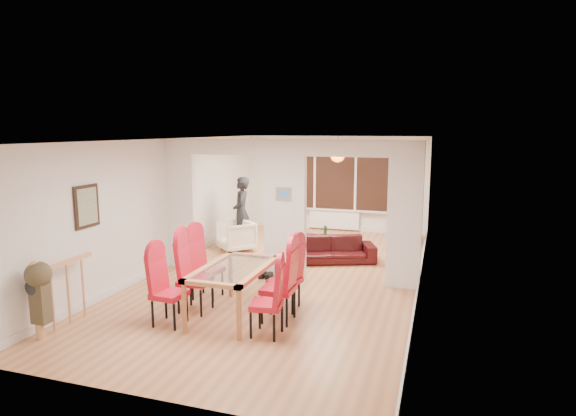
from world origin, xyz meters
The scene contains 24 objects.
floor centered at (0.00, 0.00, 0.00)m, with size 5.00×9.00×0.01m, color #C07C4D.
room_walls centered at (0.00, 0.00, 1.30)m, with size 5.00×9.00×2.60m, color silver, non-canonical shape.
divider_wall centered at (0.00, 0.00, 1.30)m, with size 5.00×0.18×2.60m, color white.
bay_window_blinds centered at (0.00, 4.44, 1.50)m, with size 3.00×0.08×1.80m, color black.
radiator centered at (0.00, 4.40, 0.30)m, with size 1.40×0.08×0.50m, color white.
pendant_light centered at (0.30, 3.30, 2.15)m, with size 0.36×0.36×0.36m, color orange.
stair_newel centered at (-2.25, -3.20, 0.55)m, with size 0.40×1.20×1.10m, color tan, non-canonical shape.
wall_poster centered at (-2.47, -2.40, 1.60)m, with size 0.04×0.52×0.67m, color gray.
pillar_photo centered at (0.00, -0.10, 1.60)m, with size 0.30×0.03×0.25m, color #4C8CD8.
dining_table centered at (-0.10, -2.15, 0.38)m, with size 0.92×1.63×0.76m, color #BA7544, non-canonical shape.
dining_chair_la centered at (-0.85, -2.73, 0.54)m, with size 0.43×0.43×1.07m, color red, non-canonical shape.
dining_chair_lb centered at (-0.75, -2.15, 0.57)m, with size 0.46×0.46×1.15m, color red, non-canonical shape.
dining_chair_lc centered at (-0.85, -1.56, 0.55)m, with size 0.44×0.44×1.11m, color red, non-canonical shape.
dining_chair_ra centered at (0.60, -2.65, 0.52)m, with size 0.41×0.41×1.03m, color red, non-canonical shape.
dining_chair_rb centered at (0.59, -2.13, 0.57)m, with size 0.46×0.46×1.14m, color red, non-canonical shape.
dining_chair_rc centered at (0.54, -1.65, 0.54)m, with size 0.43×0.43×1.08m, color red, non-canonical shape.
sofa centered at (0.63, 1.24, 0.26)m, with size 1.81×0.71×0.53m, color black.
armchair centered at (-1.68, 1.49, 0.34)m, with size 0.73×0.75×0.69m, color #F3E3CE.
person centered at (-1.71, 1.89, 0.84)m, with size 0.40×0.61×1.68m, color black.
television centered at (2.00, 3.52, 0.28)m, with size 0.13×0.96×0.55m, color black.
coffee_table centered at (0.22, 2.48, 0.12)m, with size 1.08×0.54×0.25m, color #361B12, non-canonical shape.
bottle centered at (0.23, 2.37, 0.40)m, with size 0.07×0.07×0.30m, color #143F19.
bowl centered at (0.05, 2.43, 0.28)m, with size 0.23×0.23×0.06m, color #361B12.
shoes centered at (-0.30, -0.25, 0.05)m, with size 0.22×0.24×0.09m, color black, non-canonical shape.
Camera 1 is at (2.77, -8.49, 2.79)m, focal length 30.00 mm.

